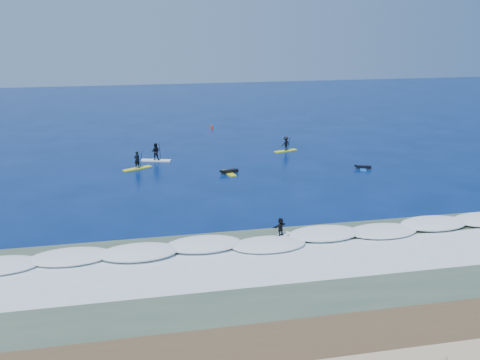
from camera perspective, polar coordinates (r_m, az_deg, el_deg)
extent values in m
plane|color=#031845|center=(43.20, -1.76, -1.73)|extent=(160.00, 160.00, 0.00)
cube|color=#4F3D24|center=(24.34, 7.58, -17.60)|extent=(90.00, 5.00, 0.08)
cube|color=#3A4F3E|center=(30.52, 2.92, -9.89)|extent=(90.00, 13.00, 0.01)
cube|color=white|center=(34.04, 1.21, -6.95)|extent=(40.00, 6.00, 0.30)
cube|color=silver|center=(31.39, 2.45, -9.10)|extent=(34.00, 5.00, 0.02)
cube|color=yellow|center=(51.93, -10.88, 1.21)|extent=(2.84, 1.93, 0.09)
imported|color=black|center=(51.71, -10.93, 2.13)|extent=(0.71, 0.62, 1.63)
cylinder|color=black|center=(51.92, -10.52, 2.14)|extent=(0.34, 0.60, 1.90)
cube|color=black|center=(52.15, -10.47, 1.19)|extent=(0.11, 0.03, 0.28)
cube|color=white|center=(54.64, -8.96, 2.08)|extent=(3.08, 1.58, 0.10)
imported|color=black|center=(54.42, -9.00, 3.01)|extent=(0.99, 0.86, 1.72)
cylinder|color=black|center=(54.33, -8.54, 2.94)|extent=(0.24, 0.67, 2.01)
cube|color=black|center=(54.56, -8.50, 1.98)|extent=(0.12, 0.03, 0.30)
cube|color=yellow|center=(58.15, 4.89, 3.11)|extent=(2.71, 1.47, 0.09)
imported|color=black|center=(57.97, 4.91, 3.88)|extent=(1.11, 0.85, 1.52)
cylinder|color=black|center=(58.21, 5.23, 3.87)|extent=(0.23, 0.59, 1.77)
cube|color=black|center=(58.40, 5.21, 3.07)|extent=(0.11, 0.03, 0.26)
cube|color=yellow|center=(49.48, -1.22, 0.75)|extent=(1.11, 2.38, 0.11)
cube|color=black|center=(49.47, -1.10, 0.97)|extent=(1.64, 0.76, 0.26)
sphere|color=black|center=(49.11, -2.06, 0.98)|extent=(0.26, 0.26, 0.26)
cube|color=blue|center=(52.33, 12.94, 1.20)|extent=(1.16, 2.09, 0.10)
cube|color=black|center=(52.29, 13.06, 1.37)|extent=(1.44, 0.79, 0.23)
sphere|color=black|center=(52.19, 12.20, 1.51)|extent=(0.23, 0.23, 0.23)
cube|color=white|center=(34.92, 4.31, -6.01)|extent=(1.79, 1.39, 0.10)
imported|color=black|center=(34.68, 4.34, -5.02)|extent=(1.14, 0.91, 1.21)
cylinder|color=red|center=(69.77, -3.02, 5.60)|extent=(0.29, 0.29, 0.46)
cone|color=red|center=(69.70, -3.03, 5.87)|extent=(0.21, 0.21, 0.23)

